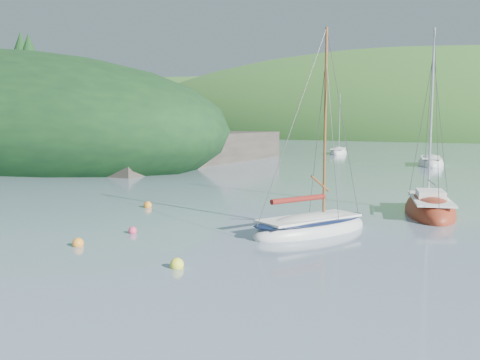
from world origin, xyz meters
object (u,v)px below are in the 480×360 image
Objects in this scene: daysailer_white at (311,228)px; sloop_red at (430,210)px; distant_sloop_a at (431,164)px; distant_sloop_c at (338,153)px.

sloop_red is at bearing 88.97° from daysailer_white.
daysailer_white is 41.12m from distant_sloop_a.
distant_sloop_c is (-18.01, 13.07, -0.02)m from distant_sloop_a.
daysailer_white is 0.90× the size of sloop_red.
distant_sloop_a is (-7.27, 40.48, -0.03)m from daysailer_white.
distant_sloop_a reaches higher than sloop_red.
sloop_red is (2.75, 8.08, -0.01)m from daysailer_white.
distant_sloop_c is (-25.28, 53.55, -0.05)m from daysailer_white.
daysailer_white is at bearing -85.27° from distant_sloop_c.
distant_sloop_a is at bearing 117.93° from daysailer_white.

